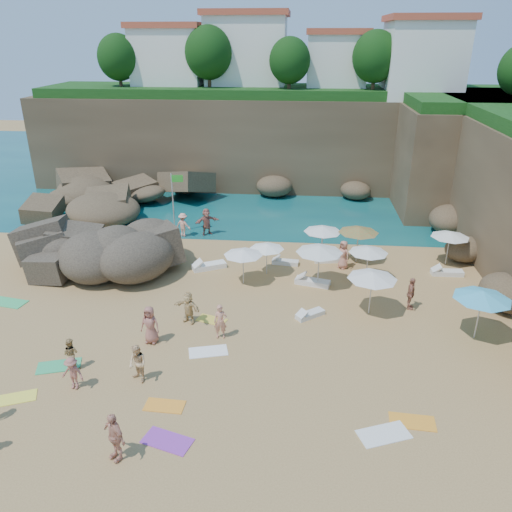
# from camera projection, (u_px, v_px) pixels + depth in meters

# --- Properties ---
(ground) EXTENTS (120.00, 120.00, 0.00)m
(ground) POSITION_uv_depth(u_px,v_px,m) (211.00, 315.00, 25.18)
(ground) COLOR tan
(ground) RESTS_ON ground
(seawater) EXTENTS (120.00, 120.00, 0.00)m
(seawater) POSITION_uv_depth(u_px,v_px,m) (260.00, 170.00, 52.51)
(seawater) COLOR #0C4751
(seawater) RESTS_ON ground
(cliff_back) EXTENTS (44.00, 8.00, 8.00)m
(cliff_back) POSITION_uv_depth(u_px,v_px,m) (277.00, 141.00, 46.17)
(cliff_back) COLOR brown
(cliff_back) RESTS_ON ground
(cliff_corner) EXTENTS (10.00, 12.00, 8.00)m
(cliff_corner) POSITION_uv_depth(u_px,v_px,m) (459.00, 156.00, 40.38)
(cliff_corner) COLOR brown
(cliff_corner) RESTS_ON ground
(rock_promontory) EXTENTS (12.00, 7.00, 2.00)m
(rock_promontory) POSITION_uv_depth(u_px,v_px,m) (112.00, 209.00, 40.66)
(rock_promontory) COLOR brown
(rock_promontory) RESTS_ON ground
(clifftop_buildings) EXTENTS (28.48, 9.48, 7.00)m
(clifftop_buildings) POSITION_uv_depth(u_px,v_px,m) (290.00, 57.00, 43.89)
(clifftop_buildings) COLOR white
(clifftop_buildings) RESTS_ON cliff_back
(clifftop_trees) EXTENTS (35.60, 23.82, 4.40)m
(clifftop_trees) POSITION_uv_depth(u_px,v_px,m) (312.00, 59.00, 38.02)
(clifftop_trees) COLOR #11380F
(clifftop_trees) RESTS_ON ground
(marina_masts) EXTENTS (3.10, 0.10, 6.00)m
(marina_masts) POSITION_uv_depth(u_px,v_px,m) (105.00, 138.00, 52.66)
(marina_masts) COLOR white
(marina_masts) RESTS_ON ground
(rock_outcrop) EXTENTS (9.23, 8.12, 3.07)m
(rock_outcrop) POSITION_uv_depth(u_px,v_px,m) (95.00, 277.00, 29.14)
(rock_outcrop) COLOR brown
(rock_outcrop) RESTS_ON ground
(flag_pole) EXTENTS (0.84, 0.13, 4.32)m
(flag_pole) POSITION_uv_depth(u_px,v_px,m) (174.00, 196.00, 34.56)
(flag_pole) COLOR silver
(flag_pole) RESTS_ON ground
(parasol_0) EXTENTS (2.19, 2.19, 2.07)m
(parasol_0) POSITION_uv_depth(u_px,v_px,m) (243.00, 252.00, 27.65)
(parasol_0) COLOR silver
(parasol_0) RESTS_ON ground
(parasol_1) EXTENTS (2.27, 2.27, 2.15)m
(parasol_1) POSITION_uv_depth(u_px,v_px,m) (322.00, 230.00, 30.71)
(parasol_1) COLOR silver
(parasol_1) RESTS_ON ground
(parasol_2) EXTENTS (2.35, 2.35, 2.22)m
(parasol_2) POSITION_uv_depth(u_px,v_px,m) (323.00, 229.00, 30.62)
(parasol_2) COLOR silver
(parasol_2) RESTS_ON ground
(parasol_5) EXTENTS (2.02, 2.02, 1.91)m
(parasol_5) POSITION_uv_depth(u_px,v_px,m) (267.00, 246.00, 28.82)
(parasol_5) COLOR silver
(parasol_5) RESTS_ON ground
(parasol_6) EXTENTS (2.46, 2.46, 2.32)m
(parasol_6) POSITION_uv_depth(u_px,v_px,m) (359.00, 230.00, 30.25)
(parasol_6) COLOR silver
(parasol_6) RESTS_ON ground
(parasol_7) EXTENTS (2.28, 2.28, 2.16)m
(parasol_7) POSITION_uv_depth(u_px,v_px,m) (450.00, 234.00, 29.94)
(parasol_7) COLOR silver
(parasol_7) RESTS_ON ground
(parasol_8) EXTENTS (2.21, 2.21, 2.09)m
(parasol_8) POSITION_uv_depth(u_px,v_px,m) (369.00, 250.00, 27.91)
(parasol_8) COLOR silver
(parasol_8) RESTS_ON ground
(parasol_9) EXTENTS (2.59, 2.59, 2.45)m
(parasol_9) POSITION_uv_depth(u_px,v_px,m) (320.00, 249.00, 27.18)
(parasol_9) COLOR silver
(parasol_9) RESTS_ON ground
(parasol_10) EXTENTS (2.59, 2.59, 2.45)m
(parasol_10) POSITION_uv_depth(u_px,v_px,m) (483.00, 295.00, 22.36)
(parasol_10) COLOR silver
(parasol_10) RESTS_ON ground
(parasol_11) EXTENTS (2.46, 2.46, 2.33)m
(parasol_11) POSITION_uv_depth(u_px,v_px,m) (372.00, 275.00, 24.45)
(parasol_11) COLOR silver
(parasol_11) RESTS_ON ground
(lounger_0) EXTENTS (2.11, 1.53, 0.32)m
(lounger_0) POSITION_uv_depth(u_px,v_px,m) (209.00, 266.00, 30.12)
(lounger_0) COLOR white
(lounger_0) RESTS_ON ground
(lounger_1) EXTENTS (2.05, 1.13, 0.30)m
(lounger_1) POSITION_uv_depth(u_px,v_px,m) (313.00, 282.00, 28.16)
(lounger_1) COLOR white
(lounger_1) RESTS_ON ground
(lounger_2) EXTENTS (1.77, 0.82, 0.27)m
(lounger_2) POSITION_uv_depth(u_px,v_px,m) (328.00, 260.00, 31.05)
(lounger_2) COLOR silver
(lounger_2) RESTS_ON ground
(lounger_3) EXTENTS (1.68, 0.72, 0.25)m
(lounger_3) POSITION_uv_depth(u_px,v_px,m) (285.00, 262.00, 30.72)
(lounger_3) COLOR silver
(lounger_3) RESTS_ON ground
(lounger_4) EXTENTS (1.83, 0.63, 0.28)m
(lounger_4) POSITION_uv_depth(u_px,v_px,m) (447.00, 273.00, 29.32)
(lounger_4) COLOR silver
(lounger_4) RESTS_ON ground
(lounger_5) EXTENTS (1.53, 1.36, 0.24)m
(lounger_5) POSITION_uv_depth(u_px,v_px,m) (310.00, 314.00, 24.95)
(lounger_5) COLOR silver
(lounger_5) RESTS_ON ground
(towel_2) EXTENTS (1.54, 0.82, 0.03)m
(towel_2) POSITION_uv_depth(u_px,v_px,m) (165.00, 406.00, 18.95)
(towel_2) COLOR orange
(towel_2) RESTS_ON ground
(towel_3) EXTENTS (1.97, 1.39, 0.03)m
(towel_3) POSITION_uv_depth(u_px,v_px,m) (59.00, 366.00, 21.23)
(towel_3) COLOR #31AD67
(towel_3) RESTS_ON ground
(towel_4) EXTENTS (1.62, 1.23, 0.03)m
(towel_4) POSITION_uv_depth(u_px,v_px,m) (17.00, 398.00, 19.35)
(towel_4) COLOR #FFF343
(towel_4) RESTS_ON ground
(towel_5) EXTENTS (1.87, 1.27, 0.03)m
(towel_5) POSITION_uv_depth(u_px,v_px,m) (208.00, 352.00, 22.20)
(towel_5) COLOR white
(towel_5) RESTS_ON ground
(towel_6) EXTENTS (1.90, 1.33, 0.03)m
(towel_6) POSITION_uv_depth(u_px,v_px,m) (167.00, 441.00, 17.30)
(towel_6) COLOR purple
(towel_6) RESTS_ON ground
(towel_10) EXTENTS (1.69, 0.93, 0.03)m
(towel_10) POSITION_uv_depth(u_px,v_px,m) (412.00, 422.00, 18.16)
(towel_10) COLOR orange
(towel_10) RESTS_ON ground
(towel_11) EXTENTS (1.99, 1.25, 0.03)m
(towel_11) POSITION_uv_depth(u_px,v_px,m) (9.00, 303.00, 26.28)
(towel_11) COLOR #35BA67
(towel_11) RESTS_ON ground
(towel_12) EXTENTS (1.61, 1.14, 0.03)m
(towel_12) POSITION_uv_depth(u_px,v_px,m) (212.00, 320.00, 24.68)
(towel_12) COLOR yellow
(towel_12) RESTS_ON ground
(towel_13) EXTENTS (2.03, 1.51, 0.03)m
(towel_13) POSITION_uv_depth(u_px,v_px,m) (384.00, 434.00, 17.58)
(towel_13) COLOR white
(towel_13) RESTS_ON ground
(person_stand_1) EXTENTS (0.75, 0.61, 1.45)m
(person_stand_1) POSITION_uv_depth(u_px,v_px,m) (71.00, 354.00, 20.83)
(person_stand_1) COLOR tan
(person_stand_1) RESTS_ON ground
(person_stand_2) EXTENTS (1.18, 0.77, 1.69)m
(person_stand_2) POSITION_uv_depth(u_px,v_px,m) (183.00, 225.00, 34.71)
(person_stand_2) COLOR #F6A68B
(person_stand_2) RESTS_ON ground
(person_stand_3) EXTENTS (0.60, 1.08, 1.73)m
(person_stand_3) POSITION_uv_depth(u_px,v_px,m) (411.00, 294.00, 25.40)
(person_stand_3) COLOR #A26651
(person_stand_3) RESTS_ON ground
(person_stand_4) EXTENTS (0.95, 0.93, 1.76)m
(person_stand_4) POSITION_uv_depth(u_px,v_px,m) (343.00, 255.00, 29.90)
(person_stand_4) COLOR tan
(person_stand_4) RESTS_ON ground
(person_stand_5) EXTENTS (1.78, 1.36, 1.92)m
(person_stand_5) POSITION_uv_depth(u_px,v_px,m) (207.00, 222.00, 34.98)
(person_stand_5) COLOR #B4685A
(person_stand_5) RESTS_ON ground
(person_lie_0) EXTENTS (1.10, 1.52, 0.38)m
(person_lie_0) POSITION_uv_depth(u_px,v_px,m) (74.00, 385.00, 19.82)
(person_lie_0) COLOR #A45F52
(person_lie_0) RESTS_ON ground
(person_lie_1) EXTENTS (1.91, 2.09, 0.44)m
(person_lie_1) POSITION_uv_depth(u_px,v_px,m) (117.00, 453.00, 16.53)
(person_lie_1) COLOR tan
(person_lie_1) RESTS_ON ground
(person_lie_2) EXTENTS (1.10, 1.90, 0.48)m
(person_lie_2) POSITION_uv_depth(u_px,v_px,m) (151.00, 338.00, 22.81)
(person_lie_2) COLOR #A15E50
(person_lie_2) RESTS_ON ground
(person_lie_3) EXTENTS (2.03, 2.09, 0.43)m
(person_lie_3) POSITION_uv_depth(u_px,v_px,m) (189.00, 319.00, 24.41)
(person_lie_3) COLOR tan
(person_lie_3) RESTS_ON ground
(person_lie_4) EXTENTS (0.84, 1.73, 0.40)m
(person_lie_4) POSITION_uv_depth(u_px,v_px,m) (221.00, 334.00, 23.19)
(person_lie_4) COLOR tan
(person_lie_4) RESTS_ON ground
(person_lie_5) EXTENTS (1.60, 1.80, 0.62)m
(person_lie_5) POSITION_uv_depth(u_px,v_px,m) (139.00, 375.00, 20.20)
(person_lie_5) COLOR tan
(person_lie_5) RESTS_ON ground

